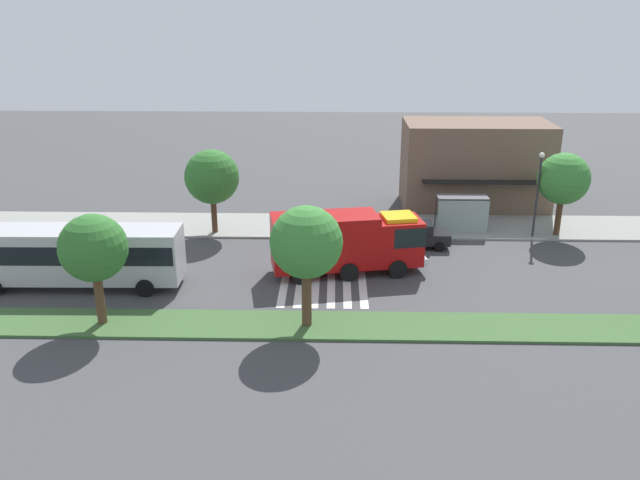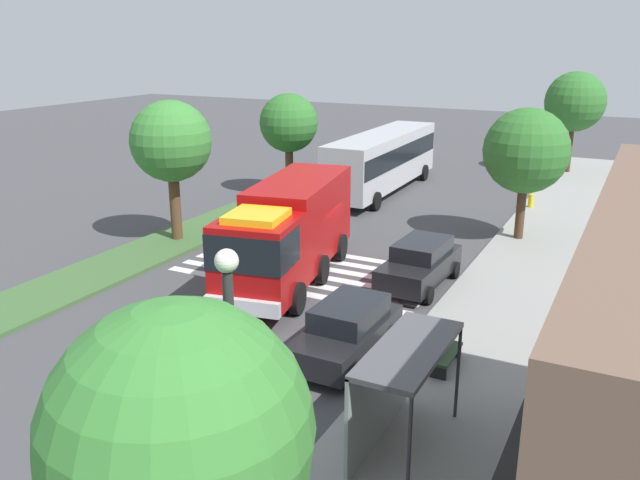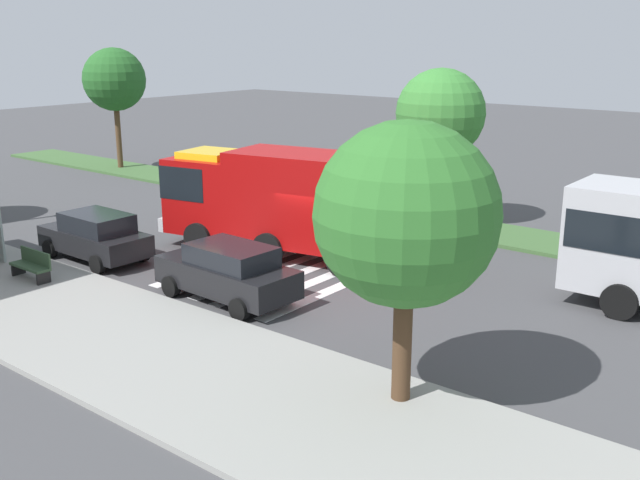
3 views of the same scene
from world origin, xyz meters
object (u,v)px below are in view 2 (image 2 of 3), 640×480
(transit_bus, at_px, (382,157))
(sidewalk_tree_far_west, at_px, (575,102))
(bench_near_shelter, at_px, (444,352))
(sidewalk_tree_west, at_px, (526,151))
(bus_stop_shelter, at_px, (394,373))
(sidewalk_tree_east, at_px, (179,434))
(fire_hydrant, at_px, (531,201))
(median_tree_west, at_px, (171,142))
(parked_car_mid, at_px, (347,331))
(fire_truck, at_px, (287,231))
(street_lamp, at_px, (233,395))
(median_tree_far_west, at_px, (289,124))
(parked_car_west, at_px, (420,263))

(transit_bus, height_order, sidewalk_tree_far_west, sidewalk_tree_far_west)
(bench_near_shelter, xyz_separation_m, sidewalk_tree_west, (-13.26, -0.51, 3.49))
(bus_stop_shelter, distance_m, sidewalk_tree_east, 6.87)
(fire_hydrant, bearing_deg, sidewalk_tree_west, 4.81)
(sidewalk_tree_far_west, xyz_separation_m, median_tree_west, (23.87, -13.71, -0.26))
(sidewalk_tree_west, bearing_deg, median_tree_west, -62.86)
(fire_hydrant, bearing_deg, parked_car_mid, -4.93)
(parked_car_mid, xyz_separation_m, median_tree_west, (-6.73, -11.51, 3.62))
(fire_truck, height_order, street_lamp, street_lamp)
(transit_bus, relative_size, median_tree_far_west, 2.13)
(fire_truck, bearing_deg, median_tree_west, -118.47)
(sidewalk_tree_east, bearing_deg, parked_car_mid, -167.57)
(bench_near_shelter, bearing_deg, fire_truck, -118.76)
(fire_truck, xyz_separation_m, parked_car_west, (-1.97, 4.50, -1.17))
(street_lamp, distance_m, sidewalk_tree_east, 1.86)
(parked_car_mid, bearing_deg, parked_car_west, -179.22)
(parked_car_west, distance_m, transit_bus, 15.29)
(bench_near_shelter, height_order, sidewalk_tree_far_west, sidewalk_tree_far_west)
(parked_car_west, bearing_deg, street_lamp, 9.04)
(fire_hydrant, bearing_deg, parked_car_west, -7.29)
(bus_stop_shelter, xyz_separation_m, bench_near_shelter, (-4.00, -0.01, -1.30))
(bench_near_shelter, distance_m, street_lamp, 9.28)
(fire_truck, bearing_deg, parked_car_mid, 34.70)
(median_tree_far_west, bearing_deg, parked_car_west, 47.38)
(bus_stop_shelter, distance_m, street_lamp, 5.12)
(bench_near_shelter, bearing_deg, transit_bus, -153.71)
(bench_near_shelter, height_order, median_tree_far_west, median_tree_far_west)
(median_tree_west, bearing_deg, fire_truck, 72.07)
(sidewalk_tree_east, height_order, median_tree_far_west, sidewalk_tree_east)
(sidewalk_tree_east, relative_size, median_tree_west, 0.93)
(sidewalk_tree_west, relative_size, sidewalk_tree_east, 1.02)
(parked_car_west, relative_size, sidewalk_tree_west, 0.77)
(fire_truck, bearing_deg, parked_car_west, 103.06)
(fire_truck, relative_size, parked_car_west, 2.08)
(transit_bus, height_order, sidewalk_tree_east, sidewalk_tree_east)
(bench_near_shelter, height_order, median_tree_west, median_tree_west)
(sidewalk_tree_far_west, relative_size, sidewalk_tree_east, 1.15)
(street_lamp, xyz_separation_m, median_tree_west, (-14.95, -13.31, 0.87))
(sidewalk_tree_far_west, distance_m, sidewalk_tree_east, 40.58)
(median_tree_far_west, distance_m, fire_hydrant, 13.96)
(parked_car_mid, height_order, median_tree_far_west, median_tree_far_west)
(bus_stop_shelter, xyz_separation_m, street_lamp, (4.73, -0.91, 1.73))
(parked_car_mid, bearing_deg, median_tree_far_west, -145.15)
(bus_stop_shelter, xyz_separation_m, median_tree_far_west, (-20.52, -14.22, 2.21))
(street_lamp, distance_m, sidewalk_tree_far_west, 38.84)
(parked_car_west, bearing_deg, parked_car_mid, 2.03)
(street_lamp, relative_size, median_tree_west, 0.95)
(fire_hydrant, bearing_deg, bus_stop_shelter, 2.49)
(parked_car_west, relative_size, fire_hydrant, 6.44)
(sidewalk_tree_west, height_order, median_tree_far_west, sidewalk_tree_west)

